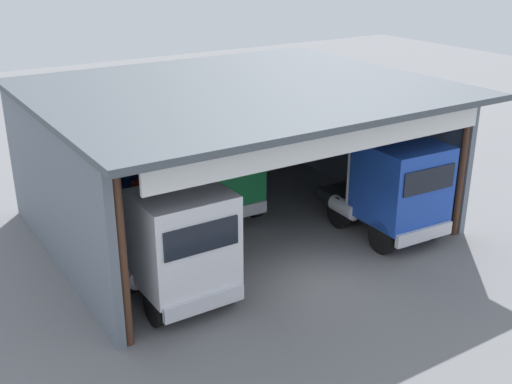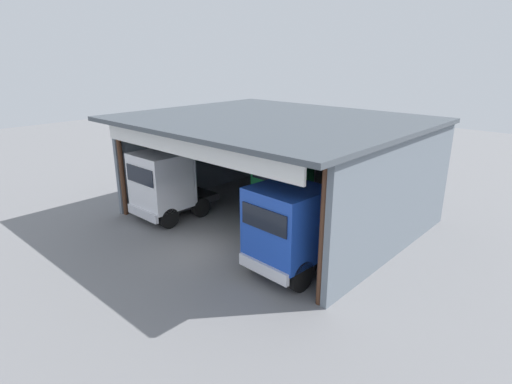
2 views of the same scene
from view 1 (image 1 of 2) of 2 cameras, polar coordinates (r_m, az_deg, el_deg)
name	(u,v)px [view 1 (image 1 of 2)]	position (r m, az deg, el deg)	size (l,w,h in m)	color
ground_plane	(320,282)	(19.43, 5.80, -8.09)	(80.00, 80.00, 0.00)	slate
workshop_shed	(221,123)	(22.60, -3.15, 6.21)	(13.23, 11.44, 5.16)	slate
truck_white_left_bay	(179,245)	(17.62, -6.96, -4.80)	(2.67, 4.23, 3.43)	white
truck_green_right_bay	(218,174)	(23.24, -3.47, 1.60)	(2.66, 4.71, 3.68)	#197F3D
truck_blue_yard_outside	(394,188)	(21.93, 12.38, 0.37)	(2.69, 4.97, 3.46)	#1E47B7
oil_drum	(130,186)	(25.95, -11.29, 0.52)	(0.58, 0.58, 0.87)	#194CB2
tool_cart	(145,193)	(24.97, -9.96, -0.08)	(0.90, 0.60, 1.00)	red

